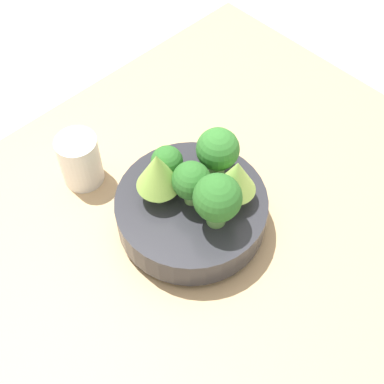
% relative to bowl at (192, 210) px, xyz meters
% --- Properties ---
extents(ground_plane, '(6.00, 6.00, 0.00)m').
position_rel_bowl_xyz_m(ground_plane, '(0.00, 0.01, -0.08)').
color(ground_plane, beige).
extents(table, '(0.97, 0.77, 0.04)m').
position_rel_bowl_xyz_m(table, '(0.00, 0.01, -0.06)').
color(table, tan).
rests_on(table, ground_plane).
extents(bowl, '(0.24, 0.24, 0.07)m').
position_rel_bowl_xyz_m(bowl, '(0.00, 0.00, 0.00)').
color(bowl, '#28282D').
rests_on(bowl, table).
extents(broccoli_floret_front, '(0.05, 0.05, 0.07)m').
position_rel_bowl_xyz_m(broccoli_floret_front, '(0.00, -0.05, 0.07)').
color(broccoli_floret_front, '#609347').
rests_on(broccoli_floret_front, bowl).
extents(romanesco_piece_far, '(0.06, 0.06, 0.09)m').
position_rel_bowl_xyz_m(romanesco_piece_far, '(-0.05, 0.04, 0.08)').
color(romanesco_piece_far, '#6BA34C').
rests_on(romanesco_piece_far, bowl).
extents(broccoli_floret_center, '(0.06, 0.06, 0.08)m').
position_rel_bowl_xyz_m(broccoli_floret_center, '(0.00, -0.00, 0.08)').
color(broccoli_floret_center, '#7AB256').
rests_on(broccoli_floret_center, bowl).
extents(romanesco_piece_near, '(0.07, 0.07, 0.10)m').
position_rel_bowl_xyz_m(romanesco_piece_near, '(0.03, -0.04, 0.09)').
color(romanesco_piece_near, '#7AB256').
rests_on(romanesco_piece_near, bowl).
extents(broccoli_floret_left, '(0.07, 0.07, 0.09)m').
position_rel_bowl_xyz_m(broccoli_floret_left, '(-0.07, -0.01, 0.08)').
color(broccoli_floret_left, '#7AB256').
rests_on(broccoli_floret_left, bowl).
extents(broccoli_floret_back, '(0.07, 0.07, 0.10)m').
position_rel_bowl_xyz_m(broccoli_floret_back, '(0.00, 0.05, 0.09)').
color(broccoli_floret_back, '#609347').
rests_on(broccoli_floret_back, bowl).
extents(cup, '(0.07, 0.07, 0.10)m').
position_rel_bowl_xyz_m(cup, '(0.07, -0.20, 0.01)').
color(cup, silver).
rests_on(cup, table).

